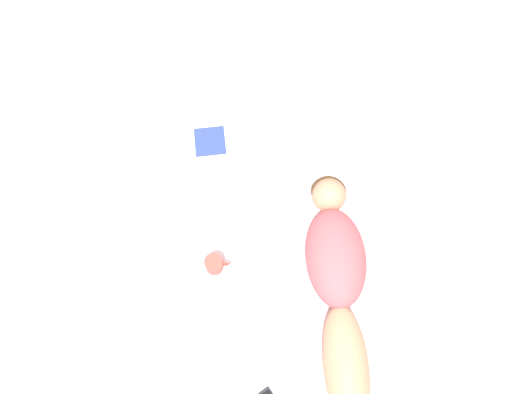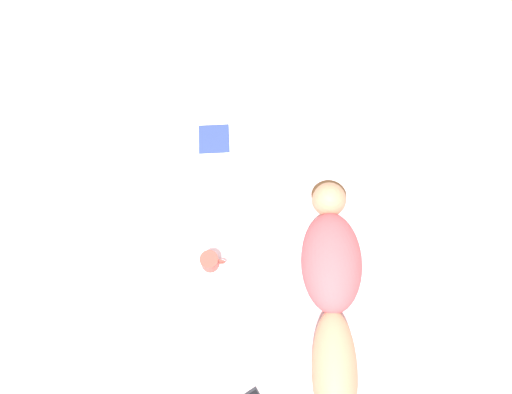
{
  "view_description": "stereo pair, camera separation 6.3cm",
  "coord_description": "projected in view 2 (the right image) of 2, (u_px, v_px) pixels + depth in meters",
  "views": [
    {
      "loc": [
        -0.16,
        -0.75,
        3.0
      ],
      "look_at": [
        -0.12,
        0.27,
        0.58
      ],
      "focal_mm": 35.0,
      "sensor_mm": 36.0,
      "label": 1
    },
    {
      "loc": [
        -0.09,
        -0.75,
        3.0
      ],
      "look_at": [
        -0.12,
        0.27,
        0.58
      ],
      "focal_mm": 35.0,
      "sensor_mm": 36.0,
      "label": 2
    }
  ],
  "objects": [
    {
      "name": "open_magazine",
      "position": [
        192.0,
        140.0,
        2.8
      ],
      "size": [
        0.55,
        0.3,
        0.01
      ],
      "rotation": [
        0.0,
        0.0,
        0.08
      ],
      "color": "white",
      "rests_on": "bed"
    },
    {
      "name": "coffee_mug",
      "position": [
        210.0,
        261.0,
        2.48
      ],
      "size": [
        0.12,
        0.09,
        0.1
      ],
      "color": "#993D33",
      "rests_on": "bed"
    },
    {
      "name": "ground_plane",
      "position": [
        275.0,
        275.0,
        3.05
      ],
      "size": [
        12.0,
        12.0,
        0.0
      ],
      "primitive_type": "plane",
      "color": "#B7A88E"
    },
    {
      "name": "bed",
      "position": [
        277.0,
        263.0,
        2.81
      ],
      "size": [
        1.9,
        2.25,
        0.53
      ],
      "color": "beige",
      "rests_on": "ground_plane"
    },
    {
      "name": "person",
      "position": [
        332.0,
        285.0,
        2.39
      ],
      "size": [
        0.3,
        1.22,
        0.2
      ],
      "rotation": [
        0.0,
        0.0,
        0.01
      ],
      "color": "#A37556",
      "rests_on": "bed"
    }
  ]
}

